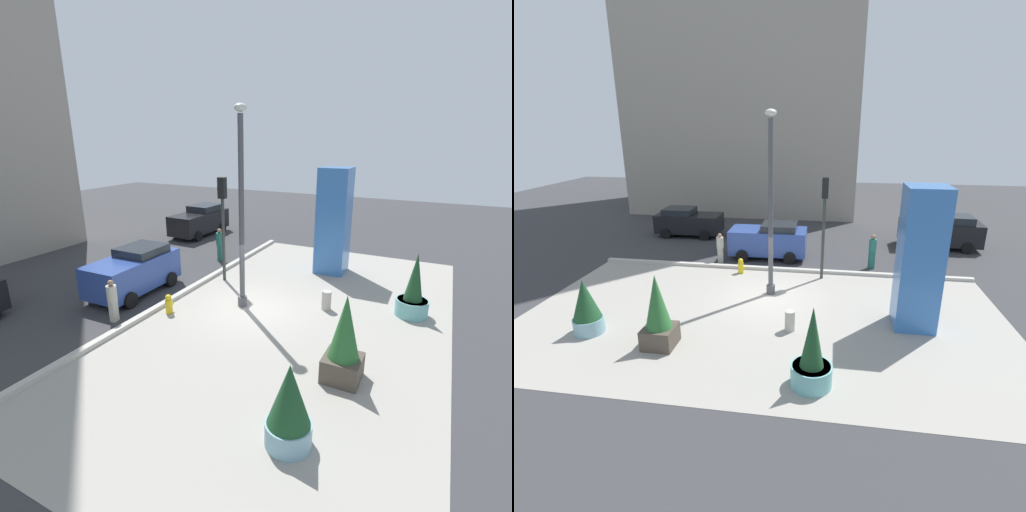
% 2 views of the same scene
% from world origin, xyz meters
% --- Properties ---
extents(ground_plane, '(60.00, 60.00, 0.00)m').
position_xyz_m(ground_plane, '(0.00, 4.00, 0.00)').
color(ground_plane, '#38383A').
extents(plaza_pavement, '(18.00, 10.00, 0.02)m').
position_xyz_m(plaza_pavement, '(0.00, -2.00, 0.00)').
color(plaza_pavement, '#9E998E').
rests_on(plaza_pavement, ground_plane).
extents(curb_strip, '(18.00, 0.24, 0.16)m').
position_xyz_m(curb_strip, '(0.00, 3.12, 0.08)').
color(curb_strip, '#B7B2A8').
rests_on(curb_strip, ground_plane).
extents(lamp_post, '(0.44, 0.44, 7.40)m').
position_xyz_m(lamp_post, '(0.01, 0.36, 3.61)').
color(lamp_post, '#4C4C51').
rests_on(lamp_post, ground_plane).
extents(art_pillar_blue, '(1.40, 1.40, 5.00)m').
position_xyz_m(art_pillar_blue, '(5.44, -1.61, 2.50)').
color(art_pillar_blue, '#3870BC').
rests_on(art_pillar_blue, ground_plane).
extents(potted_plant_curbside, '(1.01, 1.01, 2.48)m').
position_xyz_m(potted_plant_curbside, '(-2.90, -4.30, 1.14)').
color(potted_plant_curbside, '#4C4238').
rests_on(potted_plant_curbside, ground_plane).
extents(potted_plant_by_pillar, '(1.02, 1.02, 1.97)m').
position_xyz_m(potted_plant_by_pillar, '(-5.70, -3.85, 0.94)').
color(potted_plant_by_pillar, '#7AA8B7').
rests_on(potted_plant_by_pillar, ground_plane).
extents(potted_plant_mid_plaza, '(1.15, 1.15, 2.40)m').
position_xyz_m(potted_plant_mid_plaza, '(2.06, -5.60, 0.88)').
color(potted_plant_mid_plaza, '#6BB2B2').
rests_on(potted_plant_mid_plaza, ground_plane).
extents(fire_hydrant, '(0.36, 0.26, 0.75)m').
position_xyz_m(fire_hydrant, '(-1.78, 2.51, 0.37)').
color(fire_hydrant, gold).
rests_on(fire_hydrant, ground_plane).
extents(concrete_bollard, '(0.36, 0.36, 0.75)m').
position_xyz_m(concrete_bollard, '(1.15, -2.66, 0.38)').
color(concrete_bollard, '#B2ADA3').
rests_on(concrete_bollard, ground_plane).
extents(traffic_light_corner, '(0.28, 0.42, 4.67)m').
position_xyz_m(traffic_light_corner, '(2.09, 2.44, 3.15)').
color(traffic_light_corner, '#333833').
rests_on(traffic_light_corner, ground_plane).
extents(car_curb_west, '(4.50, 2.19, 1.94)m').
position_xyz_m(car_curb_west, '(8.66, 8.29, 0.97)').
color(car_curb_west, black).
rests_on(car_curb_west, ground_plane).
extents(car_far_lane, '(4.05, 2.09, 1.77)m').
position_xyz_m(car_far_lane, '(-6.57, 8.58, 0.90)').
color(car_far_lane, black).
rests_on(car_far_lane, ground_plane).
extents(car_curb_east, '(4.04, 2.12, 1.89)m').
position_xyz_m(car_curb_east, '(-0.80, 5.08, 0.97)').
color(car_curb_east, '#2D4793').
rests_on(car_curb_east, ground_plane).
extents(pedestrian_by_curb, '(0.41, 0.41, 1.57)m').
position_xyz_m(pedestrian_by_curb, '(-3.16, 3.86, 0.86)').
color(pedestrian_by_curb, '#B2AD9E').
rests_on(pedestrian_by_curb, ground_plane).
extents(pedestrian_on_sidewalk, '(0.44, 0.44, 1.75)m').
position_xyz_m(pedestrian_on_sidewalk, '(4.48, 4.16, 0.98)').
color(pedestrian_on_sidewalk, '#236656').
rests_on(pedestrian_on_sidewalk, ground_plane).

